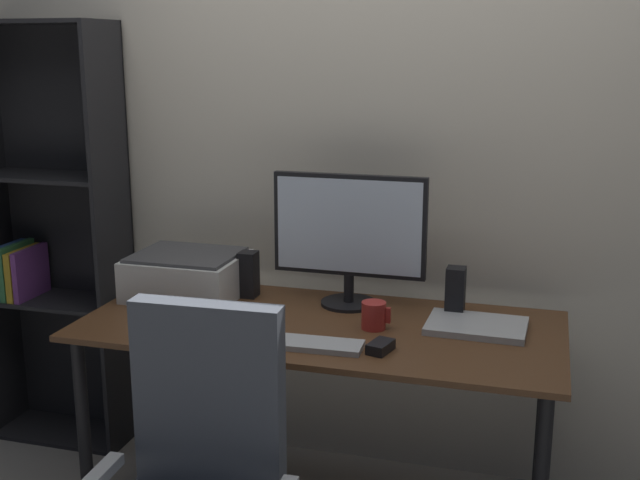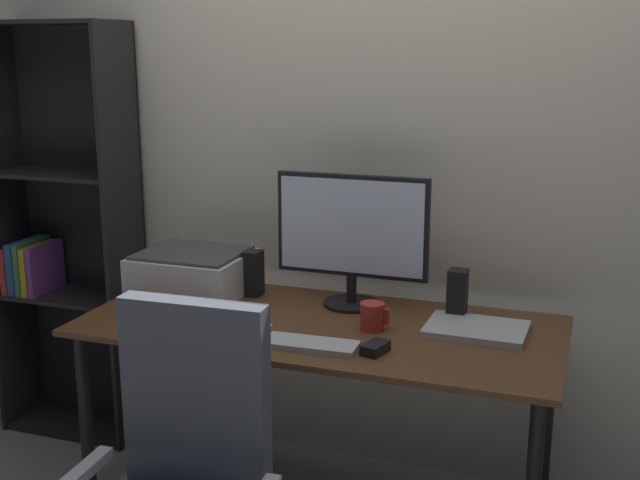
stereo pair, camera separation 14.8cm
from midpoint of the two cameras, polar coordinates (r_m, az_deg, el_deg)
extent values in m
cube|color=beige|center=(3.04, 4.73, 7.24)|extent=(6.40, 0.10, 2.60)
cube|color=#56351E|center=(2.67, 1.56, -6.20)|extent=(1.60, 0.72, 0.02)
cylinder|color=black|center=(2.88, -14.96, -13.18)|extent=(0.04, 0.04, 0.72)
cylinder|color=black|center=(3.34, -9.15, -9.02)|extent=(0.04, 0.04, 0.72)
cylinder|color=black|center=(2.98, 17.36, -12.41)|extent=(0.04, 0.04, 0.72)
cylinder|color=black|center=(2.85, 3.75, -4.58)|extent=(0.20, 0.20, 0.01)
cylinder|color=black|center=(2.84, 3.77, -3.51)|extent=(0.04, 0.04, 0.10)
cube|color=black|center=(2.78, 3.84, 1.03)|extent=(0.55, 0.03, 0.36)
cube|color=silver|center=(2.76, 3.76, 0.96)|extent=(0.52, 0.01, 0.33)
cube|color=#B7BABC|center=(2.46, 1.08, -7.52)|extent=(0.29, 0.12, 0.02)
cube|color=black|center=(2.42, 5.74, -7.74)|extent=(0.08, 0.11, 0.03)
cylinder|color=#B72D28|center=(2.61, 5.40, -5.49)|extent=(0.08, 0.08, 0.09)
cube|color=#B72D28|center=(2.59, 6.44, -5.50)|extent=(0.02, 0.01, 0.05)
cube|color=#B7BABC|center=(2.65, 12.75, -6.27)|extent=(0.33, 0.24, 0.02)
cube|color=black|center=(2.94, -3.40, -2.41)|extent=(0.06, 0.07, 0.17)
cube|color=black|center=(2.75, 11.36, -3.83)|extent=(0.06, 0.07, 0.17)
cube|color=silver|center=(2.99, -7.71, -2.43)|extent=(0.40, 0.34, 0.15)
cube|color=#424244|center=(2.97, -7.76, -0.93)|extent=(0.37, 0.31, 0.01)
cube|color=white|center=(2.56, -5.22, -6.87)|extent=(0.21, 0.30, 0.00)
cube|color=#474C56|center=(2.14, -6.93, -11.02)|extent=(0.40, 0.09, 0.52)
cube|color=#B7BABC|center=(2.17, -14.97, -16.05)|extent=(0.05, 0.26, 0.03)
cube|color=black|center=(3.64, -20.41, 0.63)|extent=(0.02, 0.28, 1.74)
cube|color=black|center=(3.30, -12.59, -0.10)|extent=(0.02, 0.28, 1.74)
cube|color=black|center=(3.57, -15.44, 0.75)|extent=(0.60, 0.01, 1.74)
cube|color=black|center=(3.75, -15.77, -12.65)|extent=(0.57, 0.26, 0.02)
cube|color=black|center=(3.53, -16.40, -3.84)|extent=(0.57, 0.26, 0.02)
cube|color=black|center=(3.41, -16.99, 4.55)|extent=(0.57, 0.26, 0.02)
cube|color=black|center=(3.38, -17.72, 14.66)|extent=(0.57, 0.26, 0.02)
cube|color=#B22D28|center=(3.64, -19.67, -1.84)|extent=(0.03, 0.22, 0.20)
cube|color=#28478C|center=(3.61, -19.23, -1.71)|extent=(0.03, 0.22, 0.22)
cube|color=#337242|center=(3.59, -18.79, -1.73)|extent=(0.03, 0.22, 0.23)
cube|color=gold|center=(3.57, -18.36, -1.93)|extent=(0.03, 0.22, 0.21)
cube|color=#723884|center=(3.55, -17.95, -1.94)|extent=(0.02, 0.22, 0.21)
camera|label=1|loc=(0.07, -88.39, 0.39)|focal=44.59mm
camera|label=2|loc=(0.07, 91.61, -0.39)|focal=44.59mm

